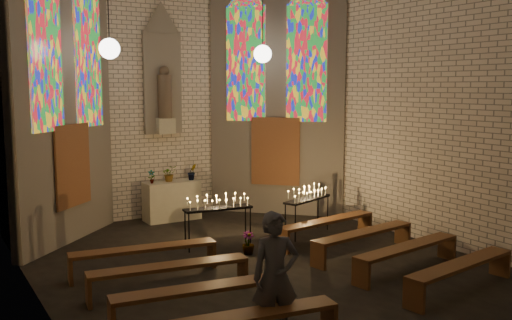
# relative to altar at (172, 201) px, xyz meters

# --- Properties ---
(floor) EXTENTS (12.00, 12.00, 0.00)m
(floor) POSITION_rel_altar_xyz_m (0.00, -5.45, -0.50)
(floor) COLOR black
(floor) RESTS_ON ground
(room) EXTENTS (8.22, 12.43, 7.00)m
(room) POSITION_rel_altar_xyz_m (-0.00, -2.08, 3.22)
(room) COLOR beige
(room) RESTS_ON ground
(altar) EXTENTS (1.40, 0.60, 1.00)m
(altar) POSITION_rel_altar_xyz_m (0.00, 0.00, 0.00)
(altar) COLOR beige
(altar) RESTS_ON ground
(flower_vase_left) EXTENTS (0.20, 0.15, 0.34)m
(flower_vase_left) POSITION_rel_altar_xyz_m (-0.54, -0.02, 0.67)
(flower_vase_left) COLOR #4C723F
(flower_vase_left) RESTS_ON altar
(flower_vase_center) EXTENTS (0.39, 0.35, 0.41)m
(flower_vase_center) POSITION_rel_altar_xyz_m (-0.04, 0.03, 0.70)
(flower_vase_center) COLOR #4C723F
(flower_vase_center) RESTS_ON altar
(flower_vase_right) EXTENTS (0.25, 0.21, 0.43)m
(flower_vase_right) POSITION_rel_altar_xyz_m (0.55, -0.06, 0.71)
(flower_vase_right) COLOR #4C723F
(flower_vase_right) RESTS_ON altar
(aisle_flower_pot) EXTENTS (0.27, 0.27, 0.47)m
(aisle_flower_pot) POSITION_rel_altar_xyz_m (0.16, -3.62, -0.27)
(aisle_flower_pot) COLOR #4C723F
(aisle_flower_pot) RESTS_ON ground
(votive_stand_left) EXTENTS (1.50, 0.54, 1.08)m
(votive_stand_left) POSITION_rel_altar_xyz_m (-0.13, -2.85, 0.42)
(votive_stand_left) COLOR black
(votive_stand_left) RESTS_ON ground
(votive_stand_right) EXTENTS (1.48, 0.83, 1.07)m
(votive_stand_right) POSITION_rel_altar_xyz_m (2.11, -2.99, 0.41)
(votive_stand_right) COLOR black
(votive_stand_right) RESTS_ON ground
(pew_left_0) EXTENTS (2.68, 0.74, 0.51)m
(pew_left_0) POSITION_rel_altar_xyz_m (-2.10, -3.72, -0.09)
(pew_left_0) COLOR #533017
(pew_left_0) RESTS_ON ground
(pew_right_0) EXTENTS (2.68, 0.74, 0.51)m
(pew_right_0) POSITION_rel_altar_xyz_m (2.10, -3.72, -0.09)
(pew_right_0) COLOR #533017
(pew_right_0) RESTS_ON ground
(pew_left_1) EXTENTS (2.68, 0.74, 0.51)m
(pew_left_1) POSITION_rel_altar_xyz_m (-2.10, -4.92, -0.09)
(pew_left_1) COLOR #533017
(pew_left_1) RESTS_ON ground
(pew_right_1) EXTENTS (2.68, 0.74, 0.51)m
(pew_right_1) POSITION_rel_altar_xyz_m (2.10, -4.92, -0.09)
(pew_right_1) COLOR #533017
(pew_right_1) RESTS_ON ground
(pew_left_2) EXTENTS (2.68, 0.74, 0.51)m
(pew_left_2) POSITION_rel_altar_xyz_m (-2.10, -6.12, -0.09)
(pew_left_2) COLOR #533017
(pew_left_2) RESTS_ON ground
(pew_right_2) EXTENTS (2.68, 0.74, 0.51)m
(pew_right_2) POSITION_rel_altar_xyz_m (2.10, -6.12, -0.09)
(pew_right_2) COLOR #533017
(pew_right_2) RESTS_ON ground
(pew_right_3) EXTENTS (2.68, 0.74, 0.51)m
(pew_right_3) POSITION_rel_altar_xyz_m (2.10, -7.32, -0.09)
(pew_right_3) COLOR #533017
(pew_right_3) RESTS_ON ground
(visitor) EXTENTS (0.74, 0.60, 1.76)m
(visitor) POSITION_rel_altar_xyz_m (-1.52, -7.22, 0.38)
(visitor) COLOR #43444C
(visitor) RESTS_ON ground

